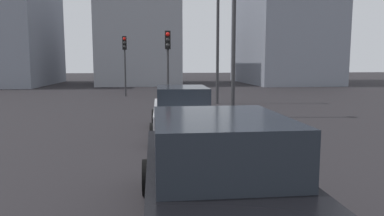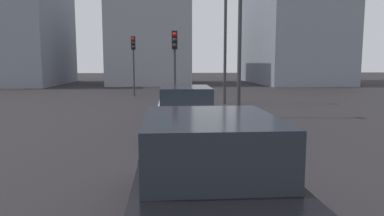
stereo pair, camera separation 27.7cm
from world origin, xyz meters
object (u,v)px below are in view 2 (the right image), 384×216
(street_lamp_kerbside, at_px, (225,16))
(street_lamp_far, at_px, (240,17))
(car_white_lead, at_px, (185,111))
(traffic_light_near_left, at_px, (133,53))
(car_black_second, at_px, (208,178))
(traffic_light_near_right, at_px, (175,53))

(street_lamp_kerbside, bearing_deg, street_lamp_far, 176.65)
(car_white_lead, height_order, traffic_light_near_left, traffic_light_near_left)
(car_black_second, height_order, street_lamp_far, street_lamp_far)
(traffic_light_near_right, distance_m, street_lamp_kerbside, 3.98)
(traffic_light_near_left, xyz_separation_m, street_lamp_kerbside, (-5.14, -5.46, 1.94))
(street_lamp_far, bearing_deg, car_white_lead, 143.65)
(car_white_lead, distance_m, traffic_light_near_right, 6.98)
(traffic_light_near_left, height_order, traffic_light_near_right, traffic_light_near_left)
(car_white_lead, distance_m, traffic_light_near_left, 14.04)
(traffic_light_near_left, bearing_deg, car_black_second, 6.36)
(street_lamp_kerbside, xyz_separation_m, street_lamp_far, (-5.11, 0.30, -0.73))
(car_white_lead, bearing_deg, street_lamp_far, -34.90)
(traffic_light_near_right, bearing_deg, car_white_lead, 3.20)
(car_white_lead, xyz_separation_m, street_lamp_kerbside, (8.47, -2.78, 4.13))
(traffic_light_near_left, relative_size, street_lamp_kerbside, 0.49)
(street_lamp_kerbside, bearing_deg, traffic_light_near_right, 122.18)
(car_black_second, xyz_separation_m, street_lamp_kerbside, (15.27, -2.90, 4.10))
(car_black_second, distance_m, street_lamp_far, 11.01)
(traffic_light_near_left, bearing_deg, street_lamp_far, 25.96)
(car_white_lead, xyz_separation_m, street_lamp_far, (3.37, -2.48, 3.41))
(car_white_lead, height_order, street_lamp_kerbside, street_lamp_kerbside)
(traffic_light_near_left, bearing_deg, traffic_light_near_right, 19.70)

